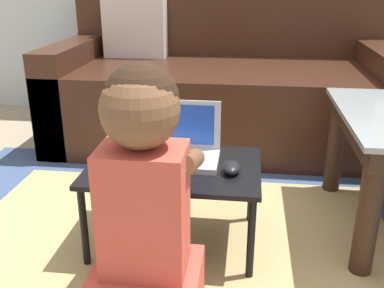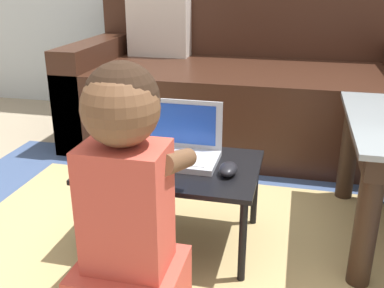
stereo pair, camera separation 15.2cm
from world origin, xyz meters
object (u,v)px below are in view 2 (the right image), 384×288
object	(u,v)px
laptop	(173,150)
computer_mouse	(228,169)
couch	(241,88)
person_seated	(127,204)
laptop_desk	(173,173)

from	to	relation	value
laptop	computer_mouse	xyz separation A→B (m)	(0.21, -0.08, -0.02)
computer_mouse	couch	bearing A→B (deg)	95.48
laptop	person_seated	world-z (taller)	person_seated
couch	laptop	distance (m)	1.10
laptop_desk	person_seated	bearing A→B (deg)	-91.11
laptop_desk	person_seated	world-z (taller)	person_seated
couch	person_seated	size ratio (longest dim) A/B	2.52
computer_mouse	laptop_desk	bearing A→B (deg)	169.82
laptop	computer_mouse	size ratio (longest dim) A/B	3.28
laptop_desk	laptop	distance (m)	0.08
laptop_desk	person_seated	size ratio (longest dim) A/B	0.80
person_seated	couch	bearing A→B (deg)	86.72
couch	laptop	xyz separation A→B (m)	(-0.09, -1.09, 0.04)
person_seated	computer_mouse	bearing A→B (deg)	60.94
couch	computer_mouse	world-z (taller)	couch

